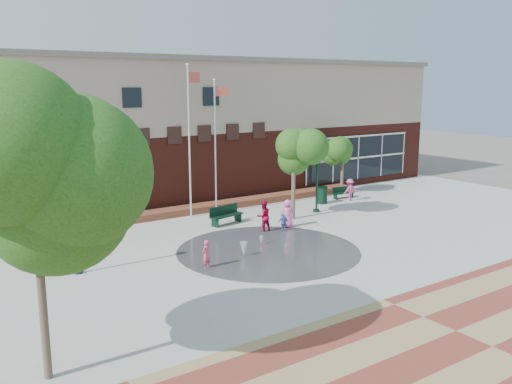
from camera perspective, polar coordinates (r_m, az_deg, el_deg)
ground at (r=22.79m, az=5.74°, el=-8.06°), size 120.00×120.00×0.00m
plaza_concrete at (r=25.82m, az=-0.00°, el=-5.66°), size 46.00×18.00×0.01m
paver_band at (r=18.42m, az=20.29°, el=-13.60°), size 46.00×6.00×0.01m
splash_pad at (r=25.04m, az=1.30°, el=-6.21°), size 8.40×8.40×0.01m
library_building at (r=36.73m, az=-12.03°, el=6.55°), size 44.40×10.40×9.20m
flower_bed at (r=32.16m, az=-7.67°, el=-2.35°), size 26.00×1.20×0.40m
flagpole_left at (r=30.75m, az=-7.00°, el=6.15°), size 0.98×0.36×8.65m
flagpole_right at (r=31.58m, az=-4.24°, el=5.55°), size 0.95×0.29×7.84m
lamp_left at (r=22.66m, az=-18.54°, el=-2.68°), size 0.39×0.39×3.69m
lamp_right at (r=32.09m, az=6.46°, el=2.27°), size 0.43×0.43×4.08m
bench_left at (r=26.95m, az=-21.09°, el=-4.99°), size 2.05×0.73×1.01m
bench_mid at (r=29.57m, az=-3.14°, el=-2.81°), size 2.12×0.98×1.03m
bench_right at (r=36.66m, az=9.17°, el=-0.30°), size 1.60×0.65×0.78m
trash_can at (r=34.82m, az=6.99°, el=-0.32°), size 0.68×0.68×1.12m
tree_big_left at (r=14.11m, az=-22.58°, el=2.58°), size 4.91×4.91×7.85m
tree_mid at (r=30.17m, az=4.01°, el=4.30°), size 3.15×3.15×5.31m
tree_small_right at (r=37.65m, az=9.12°, el=4.19°), size 2.37×2.37×4.06m
water_jet_a at (r=24.20m, az=-1.31°, el=-6.85°), size 0.33×0.33×0.65m
water_jet_b at (r=25.87m, az=0.54°, el=-5.63°), size 0.19×0.19×0.42m
child_splash at (r=22.65m, az=-5.28°, el=-6.55°), size 0.53×0.47×1.23m
adult_red at (r=28.00m, az=0.79°, el=-2.57°), size 0.83×0.67×1.65m
adult_pink at (r=28.83m, az=3.36°, el=-2.30°), size 0.89×0.80×1.53m
child_blue at (r=28.14m, az=2.90°, el=-3.24°), size 0.59×0.50×0.95m
person_bench at (r=35.87m, az=9.84°, el=0.21°), size 0.95×0.55×1.47m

